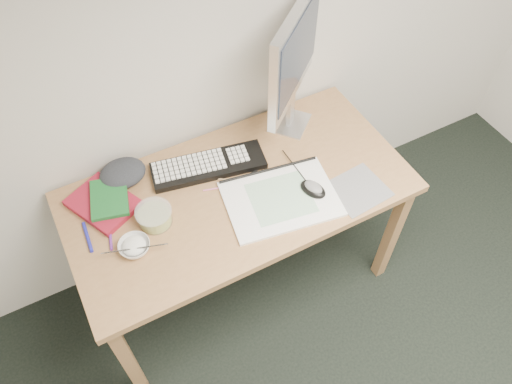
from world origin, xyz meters
TOP-DOWN VIEW (x-y plane):
  - desk at (-0.18, 1.43)m, footprint 1.40×0.70m
  - mousepad at (0.25, 1.20)m, footprint 0.24×0.22m
  - sketchpad at (-0.05, 1.30)m, footprint 0.48×0.38m
  - keyboard at (-0.23, 1.59)m, footprint 0.49×0.24m
  - monitor at (0.20, 1.66)m, footprint 0.40×0.35m
  - mouse at (0.08, 1.28)m, footprint 0.11×0.13m
  - rice_bowl at (-0.64, 1.36)m, footprint 0.15×0.15m
  - chopsticks at (-0.64, 1.33)m, footprint 0.22×0.09m
  - fruit_tub at (-0.53, 1.44)m, footprint 0.15×0.15m
  - book_red at (-0.68, 1.61)m, footprint 0.29×0.32m
  - book_green at (-0.65, 1.61)m, footprint 0.19×0.23m
  - cloth_lump at (-0.57, 1.70)m, footprint 0.17×0.15m
  - pencil_pink at (-0.23, 1.47)m, footprint 0.16×0.05m
  - pencil_tan at (-0.15, 1.46)m, footprint 0.16×0.12m
  - pencil_black at (-0.12, 1.47)m, footprint 0.18×0.04m
  - marker_blue at (-0.78, 1.49)m, footprint 0.02×0.14m
  - marker_orange at (-0.68, 1.56)m, footprint 0.01×0.12m
  - marker_purple at (-0.71, 1.45)m, footprint 0.04×0.12m

SIDE VIEW (x-z plane):
  - desk at x=-0.18m, z-range 0.29..1.04m
  - mousepad at x=0.25m, z-range 0.75..0.75m
  - pencil_pink at x=-0.23m, z-range 0.75..0.76m
  - pencil_black at x=-0.12m, z-range 0.75..0.76m
  - pencil_tan at x=-0.15m, z-range 0.75..0.76m
  - marker_orange at x=-0.68m, z-range 0.75..0.76m
  - marker_purple at x=-0.71m, z-range 0.75..0.76m
  - sketchpad at x=-0.05m, z-range 0.75..0.76m
  - marker_blue at x=-0.78m, z-range 0.75..0.76m
  - book_red at x=-0.68m, z-range 0.75..0.78m
  - keyboard at x=-0.23m, z-range 0.75..0.78m
  - rice_bowl at x=-0.64m, z-range 0.75..0.79m
  - mouse at x=0.08m, z-range 0.76..0.80m
  - cloth_lump at x=-0.57m, z-range 0.75..0.82m
  - fruit_tub at x=-0.53m, z-range 0.75..0.82m
  - book_green at x=-0.65m, z-range 0.78..0.79m
  - chopsticks at x=-0.64m, z-range 0.78..0.80m
  - monitor at x=0.20m, z-range 0.82..1.41m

